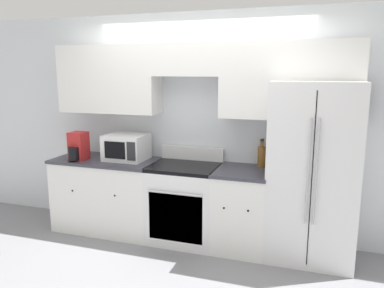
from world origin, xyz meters
The scene contains 9 objects.
ground_plane centered at (0.00, 0.00, 0.00)m, with size 12.00×12.00×0.00m, color gray.
wall_back centered at (0.00, 0.58, 1.52)m, with size 8.00×0.39×2.60m.
lower_cabinets_left centered at (-1.10, 0.31, 0.45)m, with size 1.27×0.64×0.89m.
lower_cabinets_right centered at (0.57, 0.31, 0.45)m, with size 0.58×0.64×0.89m.
oven_range centered at (-0.09, 0.31, 0.45)m, with size 0.77×0.65×1.05m.
refrigerator centered at (1.28, 0.38, 0.92)m, with size 0.87×0.79×1.84m.
microwave centered at (-0.84, 0.36, 1.04)m, with size 0.47×0.42×0.30m.
bottle centered at (0.74, 0.52, 1.01)m, with size 0.09×0.09×0.31m.
paper_towel_holder centered at (-1.39, 0.18, 1.05)m, with size 0.18×0.27×0.33m.
Camera 1 is at (1.26, -3.55, 1.93)m, focal length 35.00 mm.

